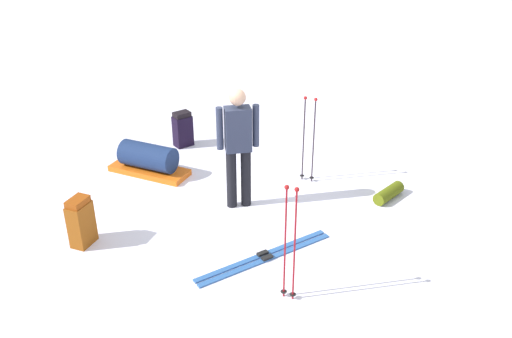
{
  "coord_description": "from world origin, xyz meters",
  "views": [
    {
      "loc": [
        4.21,
        -4.68,
        3.92
      ],
      "look_at": [
        0.0,
        0.0,
        0.7
      ],
      "focal_mm": 38.15,
      "sensor_mm": 36.0,
      "label": 1
    }
  ],
  "objects": [
    {
      "name": "ground_plane",
      "position": [
        0.0,
        0.0,
        0.0
      ],
      "size": [
        80.0,
        80.0,
        0.0
      ],
      "primitive_type": "plane",
      "color": "white"
    },
    {
      "name": "skier_standing",
      "position": [
        -0.35,
        0.04,
        0.95
      ],
      "size": [
        0.38,
        0.48,
        1.7
      ],
      "color": "black",
      "rests_on": "ground_plane"
    },
    {
      "name": "ski_pair_near",
      "position": [
        0.73,
        -0.65,
        0.01
      ],
      "size": [
        0.65,
        1.83,
        0.05
      ],
      "color": "#2C5A9D",
      "rests_on": "ground_plane"
    },
    {
      "name": "backpack_large_dark",
      "position": [
        -1.14,
        -1.93,
        0.32
      ],
      "size": [
        0.3,
        0.36,
        0.64
      ],
      "color": "#894510",
      "rests_on": "ground_plane"
    },
    {
      "name": "backpack_bright",
      "position": [
        -2.45,
        0.85,
        0.3
      ],
      "size": [
        0.27,
        0.34,
        0.61
      ],
      "color": "black",
      "rests_on": "ground_plane"
    },
    {
      "name": "ski_poles_planted_near",
      "position": [
        1.39,
        -1.02,
        0.76
      ],
      "size": [
        0.17,
        0.1,
        1.38
      ],
      "color": "maroon",
      "rests_on": "ground_plane"
    },
    {
      "name": "ski_poles_planted_far",
      "position": [
        -0.09,
        1.26,
        0.74
      ],
      "size": [
        0.22,
        0.11,
        1.33
      ],
      "color": "black",
      "rests_on": "ground_plane"
    },
    {
      "name": "gear_sled",
      "position": [
        -2.06,
        -0.19,
        0.22
      ],
      "size": [
        1.33,
        0.81,
        0.49
      ],
      "color": "orange",
      "rests_on": "ground_plane"
    },
    {
      "name": "sleeping_mat_rolled",
      "position": [
        1.12,
        1.59,
        0.09
      ],
      "size": [
        0.2,
        0.56,
        0.18
      ],
      "primitive_type": "cylinder",
      "rotation": [
        0.0,
        1.57,
        1.54
      ],
      "color": "#505C10",
      "rests_on": "ground_plane"
    }
  ]
}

